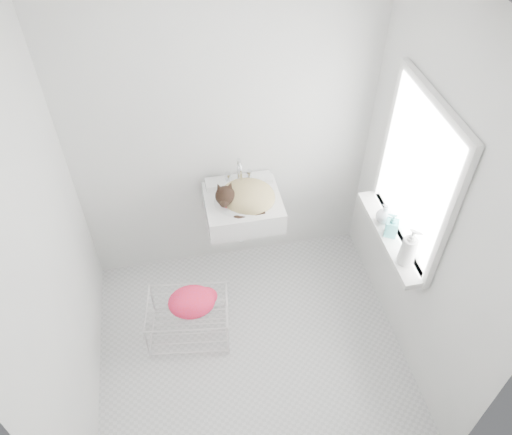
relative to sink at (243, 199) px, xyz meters
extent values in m
cube|color=silver|center=(-0.08, -0.74, -0.85)|extent=(2.20, 2.00, 0.02)
cube|color=white|center=(-0.08, -0.74, 1.65)|extent=(2.20, 2.00, 0.02)
cube|color=silver|center=(-0.08, 0.26, 0.40)|extent=(2.20, 0.02, 2.50)
cube|color=silver|center=(1.02, -0.74, 0.40)|extent=(0.02, 2.00, 2.50)
cube|color=silver|center=(-1.18, -0.74, 0.40)|extent=(0.02, 2.00, 2.50)
cube|color=white|center=(1.00, -0.54, 0.50)|extent=(0.01, 0.80, 1.00)
cube|color=white|center=(0.99, -0.54, 0.50)|extent=(0.04, 0.90, 1.10)
cube|color=white|center=(0.93, -0.54, -0.02)|extent=(0.16, 0.88, 0.04)
cube|color=white|center=(0.00, 0.00, 0.00)|extent=(0.55, 0.48, 0.22)
ellipsoid|color=tan|center=(0.03, -0.01, 0.03)|extent=(0.45, 0.40, 0.20)
sphere|color=black|center=(-0.12, -0.08, 0.12)|extent=(0.17, 0.17, 0.14)
torus|color=red|center=(-0.11, -0.08, 0.08)|extent=(0.15, 0.15, 0.06)
cube|color=silver|center=(-0.51, -0.49, -0.70)|extent=(0.62, 0.47, 0.34)
ellipsoid|color=red|center=(-0.47, -0.52, -0.48)|extent=(0.35, 0.26, 0.14)
imported|color=white|center=(0.92, -0.79, 0.00)|extent=(0.13, 0.13, 0.25)
imported|color=teal|center=(0.92, -0.54, 0.00)|extent=(0.11, 0.11, 0.18)
imported|color=white|center=(0.92, -0.42, 0.00)|extent=(0.16, 0.16, 0.15)
camera|label=1|loc=(-0.43, -2.67, 2.48)|focal=35.32mm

